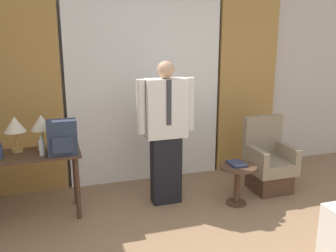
# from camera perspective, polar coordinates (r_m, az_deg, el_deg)

# --- Properties ---
(wall_back) EXTENTS (10.00, 0.06, 2.70)m
(wall_back) POSITION_cam_1_polar(r_m,az_deg,el_deg) (5.13, -3.81, 6.78)
(wall_back) COLOR beige
(wall_back) RESTS_ON ground_plane
(curtain_sheer_center) EXTENTS (2.07, 0.06, 2.58)m
(curtain_sheer_center) POSITION_cam_1_polar(r_m,az_deg,el_deg) (5.01, -3.43, 5.91)
(curtain_sheer_center) COLOR white
(curtain_sheer_center) RESTS_ON ground_plane
(curtain_drape_left) EXTENTS (0.88, 0.06, 2.58)m
(curtain_drape_left) POSITION_cam_1_polar(r_m,az_deg,el_deg) (4.87, -21.05, 4.72)
(curtain_drape_left) COLOR #B28442
(curtain_drape_left) RESTS_ON ground_plane
(curtain_drape_right) EXTENTS (0.88, 0.06, 2.58)m
(curtain_drape_right) POSITION_cam_1_polar(r_m,az_deg,el_deg) (5.58, 11.94, 6.51)
(curtain_drape_right) COLOR #B28442
(curtain_drape_right) RESTS_ON ground_plane
(desk) EXTENTS (1.04, 0.49, 0.75)m
(desk) POSITION_cam_1_polar(r_m,az_deg,el_deg) (4.33, -20.09, -5.62)
(desk) COLOR #4C3323
(desk) RESTS_ON ground_plane
(table_lamp_left) EXTENTS (0.23, 0.23, 0.39)m
(table_lamp_left) POSITION_cam_1_polar(r_m,az_deg,el_deg) (4.33, -22.31, -0.01)
(table_lamp_left) COLOR tan
(table_lamp_left) RESTS_ON desk
(table_lamp_right) EXTENTS (0.23, 0.23, 0.39)m
(table_lamp_right) POSITION_cam_1_polar(r_m,az_deg,el_deg) (4.32, -18.74, 0.26)
(table_lamp_right) COLOR tan
(table_lamp_right) RESTS_ON desk
(bottle_near_edge) EXTENTS (0.06, 0.06, 0.22)m
(bottle_near_edge) POSITION_cam_1_polar(r_m,az_deg,el_deg) (4.15, -18.67, -3.11)
(bottle_near_edge) COLOR silver
(bottle_near_edge) RESTS_ON desk
(backpack) EXTENTS (0.31, 0.19, 0.38)m
(backpack) POSITION_cam_1_polar(r_m,az_deg,el_deg) (4.10, -15.84, -1.74)
(backpack) COLOR #2D384C
(backpack) RESTS_ON desk
(person) EXTENTS (0.69, 0.23, 1.70)m
(person) POSITION_cam_1_polar(r_m,az_deg,el_deg) (4.34, -0.32, -0.43)
(person) COLOR black
(person) RESTS_ON ground_plane
(armchair) EXTENTS (0.53, 0.54, 0.95)m
(armchair) POSITION_cam_1_polar(r_m,az_deg,el_deg) (5.05, 15.02, -5.58)
(armchair) COLOR #4C3323
(armchair) RESTS_ON ground_plane
(side_table) EXTENTS (0.44, 0.44, 0.49)m
(side_table) POSITION_cam_1_polar(r_m,az_deg,el_deg) (4.54, 10.54, -7.78)
(side_table) COLOR #4C3323
(side_table) RESTS_ON ground_plane
(book) EXTENTS (0.17, 0.22, 0.03)m
(book) POSITION_cam_1_polar(r_m,az_deg,el_deg) (4.50, 10.40, -5.67)
(book) COLOR #2D334C
(book) RESTS_ON side_table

